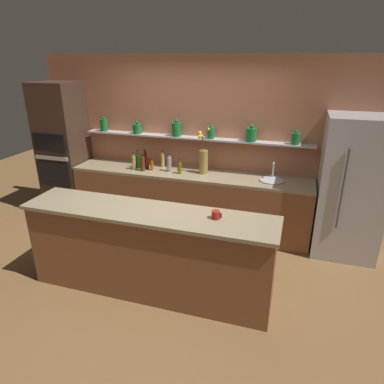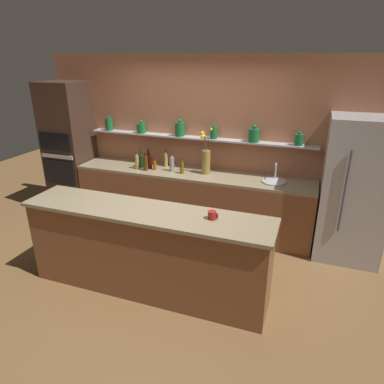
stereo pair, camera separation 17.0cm
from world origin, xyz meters
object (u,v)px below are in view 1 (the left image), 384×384
flower_vase (203,160)px  bottle_spirit_3 (163,160)px  bottle_wine_5 (138,161)px  coffee_mug (216,215)px  refrigerator (351,188)px  bottle_oil_1 (180,168)px  bottle_spirit_6 (134,163)px  bottle_spirit_8 (143,164)px  bottle_sauce_2 (152,165)px  bottle_spirit_7 (169,164)px  bottle_wine_4 (145,160)px  oven_tower (64,150)px  sink_fixture (272,180)px  bottle_wine_0 (146,162)px

flower_vase → bottle_spirit_3: bearing=169.7°
bottle_wine_5 → coffee_mug: 2.29m
refrigerator → bottle_oil_1: refrigerator is taller
bottle_spirit_6 → bottle_spirit_8: bottle_spirit_8 is taller
refrigerator → bottle_sauce_2: (-2.84, -0.01, 0.05)m
bottle_spirit_3 → bottle_spirit_6: bottle_spirit_6 is taller
bottle_spirit_7 → bottle_spirit_8: bottle_spirit_8 is taller
bottle_spirit_8 → bottle_spirit_7: bearing=13.5°
flower_vase → bottle_oil_1: 0.37m
flower_vase → bottle_sauce_2: (-0.80, -0.09, -0.13)m
bottle_oil_1 → bottle_wine_4: 0.66m
bottle_sauce_2 → bottle_spirit_6: size_ratio=0.71×
bottle_wine_4 → bottle_wine_5: bottle_wine_4 is taller
bottle_spirit_3 → bottle_sauce_2: bearing=-113.0°
oven_tower → flower_vase: size_ratio=3.19×
bottle_spirit_7 → sink_fixture: bearing=1.1°
bottle_oil_1 → bottle_spirit_3: size_ratio=0.87×
bottle_oil_1 → bottle_sauce_2: 0.46m
sink_fixture → bottle_oil_1: (-1.35, -0.08, 0.07)m
refrigerator → bottle_spirit_8: refrigerator is taller
bottle_sauce_2 → bottle_spirit_6: (-0.28, -0.05, 0.03)m
sink_fixture → bottle_spirit_6: bottle_spirit_6 is taller
bottle_wine_4 → bottle_spirit_7: bottle_wine_4 is taller
refrigerator → coffee_mug: bearing=-132.8°
bottle_oil_1 → bottle_spirit_6: bearing=-178.4°
oven_tower → bottle_spirit_3: 1.72m
refrigerator → bottle_wine_5: bearing=179.4°
sink_fixture → bottle_spirit_6: bearing=-177.1°
bottle_wine_5 → bottle_spirit_6: (-0.03, -0.09, 0.00)m
sink_fixture → bottle_spirit_8: size_ratio=1.19×
bottle_oil_1 → bottle_spirit_8: bearing=-176.2°
bottle_wine_0 → bottle_spirit_8: bearing=-99.4°
flower_vase → bottle_wine_0: (-0.90, -0.05, -0.11)m
bottle_wine_0 → bottle_oil_1: size_ratio=1.27×
sink_fixture → bottle_sauce_2: bearing=-178.2°
coffee_mug → oven_tower: bearing=152.0°
bottle_sauce_2 → bottle_spirit_7: (0.28, 0.03, 0.04)m
bottle_spirit_7 → bottle_sauce_2: bearing=-174.2°
bottle_sauce_2 → bottle_wine_4: (-0.17, 0.13, 0.03)m
sink_fixture → bottle_wine_0: bottle_wine_0 is taller
bottle_spirit_7 → bottle_wine_4: bearing=167.2°
oven_tower → bottle_wine_4: 1.45m
sink_fixture → coffee_mug: bearing=-104.7°
coffee_mug → bottle_oil_1: bearing=121.3°
flower_vase → bottle_wine_0: size_ratio=2.36×
bottle_wine_5 → bottle_spirit_6: bottle_wine_5 is taller
bottle_oil_1 → coffee_mug: bottle_oil_1 is taller
coffee_mug → bottle_sauce_2: bearing=131.9°
bottle_sauce_2 → bottle_spirit_6: 0.29m
sink_fixture → bottle_wine_5: (-2.06, -0.01, 0.09)m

